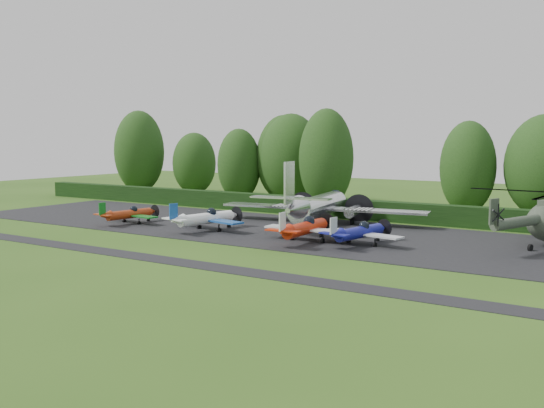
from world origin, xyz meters
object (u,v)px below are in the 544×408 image
Objects in this scene: transport_plane at (317,206)px; light_plane_red at (129,214)px; light_plane_orange at (306,228)px; light_plane_blue at (360,232)px; light_plane_white at (206,218)px.

light_plane_red is at bearing -140.31° from transport_plane.
light_plane_orange is 1.12× the size of light_plane_blue.
transport_plane is at bearing 114.20° from light_plane_orange.
light_plane_white is at bearing -117.73° from transport_plane.
transport_plane is 2.61× the size of light_plane_orange.
light_plane_blue is at bearing -9.10° from light_plane_white.
light_plane_red is 0.85× the size of light_plane_white.
light_plane_orange is (3.92, -9.28, -0.65)m from transport_plane.
light_plane_orange reaches higher than light_plane_blue.
light_plane_blue is (8.18, -8.22, -0.77)m from transport_plane.
light_plane_orange is at bearing -7.43° from light_plane_red.
light_plane_white is 14.83m from light_plane_blue.
light_plane_white is 0.98× the size of light_plane_orange.
light_plane_blue is at bearing 15.29° from light_plane_orange.
light_plane_orange is at bearing -13.94° from light_plane_white.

